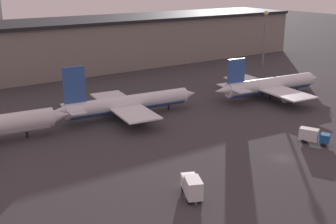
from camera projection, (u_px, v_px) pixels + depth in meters
name	position (u px, v px, depth m)	size (l,w,h in m)	color
ground	(283.00, 158.00, 85.19)	(600.00, 600.00, 0.00)	#383538
terminal_building	(82.00, 44.00, 163.96)	(197.08, 30.76, 19.32)	gray
airplane_1	(127.00, 104.00, 109.45)	(41.53, 29.27, 14.61)	white
airplane_2	(270.00, 85.00, 126.97)	(40.12, 32.68, 12.94)	white
service_vehicle_1	(313.00, 136.00, 92.19)	(4.76, 6.63, 3.28)	#195199
service_vehicle_2	(192.00, 186.00, 69.51)	(4.67, 6.68, 3.78)	white
lamp_post_1	(265.00, 31.00, 165.50)	(1.80, 1.80, 22.33)	slate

